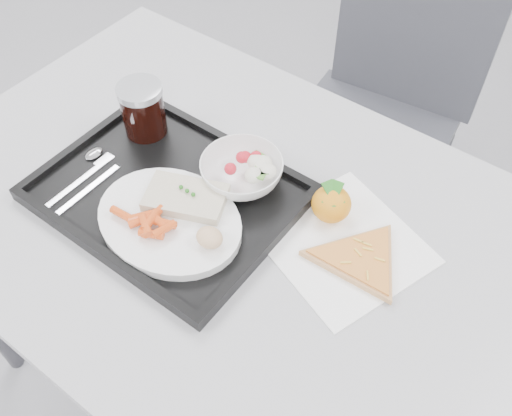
{
  "coord_description": "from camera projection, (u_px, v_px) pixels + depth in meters",
  "views": [
    {
      "loc": [
        0.43,
        -0.19,
        1.55
      ],
      "look_at": [
        0.05,
        0.33,
        0.77
      ],
      "focal_mm": 40.0,
      "sensor_mm": 36.0,
      "label": 1
    }
  ],
  "objects": [
    {
      "name": "carrot_pile",
      "position": [
        149.0,
        222.0,
        0.96
      ],
      "size": [
        0.12,
        0.07,
        0.02
      ],
      "color": "#DA4C18",
      "rests_on": "dinner_plate"
    },
    {
      "name": "pizza_slice",
      "position": [
        360.0,
        259.0,
        0.95
      ],
      "size": [
        0.28,
        0.28,
        0.02
      ],
      "color": "tan",
      "rests_on": "napkin"
    },
    {
      "name": "table",
      "position": [
        228.0,
        234.0,
        1.08
      ],
      "size": [
        1.2,
        0.8,
        0.75
      ],
      "color": "#AAAAAC",
      "rests_on": "ground"
    },
    {
      "name": "salad_contents",
      "position": [
        257.0,
        166.0,
        1.04
      ],
      "size": [
        0.09,
        0.08,
        0.03
      ],
      "color": "red",
      "rests_on": "salad_bowl"
    },
    {
      "name": "salad_bowl",
      "position": [
        242.0,
        171.0,
        1.04
      ],
      "size": [
        0.15,
        0.15,
        0.05
      ],
      "color": "white",
      "rests_on": "tray"
    },
    {
      "name": "cola_glass",
      "position": [
        143.0,
        109.0,
        1.1
      ],
      "size": [
        0.09,
        0.09,
        0.11
      ],
      "color": "black",
      "rests_on": "tray"
    },
    {
      "name": "chair",
      "position": [
        384.0,
        99.0,
        1.56
      ],
      "size": [
        0.47,
        0.47,
        0.93
      ],
      "color": "#3C3D44",
      "rests_on": "ground"
    },
    {
      "name": "cutlery",
      "position": [
        88.0,
        173.0,
        1.07
      ],
      "size": [
        0.08,
        0.17,
        0.01
      ],
      "color": "silver",
      "rests_on": "tray"
    },
    {
      "name": "dinner_plate",
      "position": [
        170.0,
        221.0,
        0.99
      ],
      "size": [
        0.27,
        0.27,
        0.02
      ],
      "color": "white",
      "rests_on": "tray"
    },
    {
      "name": "fish_fillet",
      "position": [
        186.0,
        197.0,
        1.0
      ],
      "size": [
        0.16,
        0.13,
        0.03
      ],
      "color": "beige",
      "rests_on": "dinner_plate"
    },
    {
      "name": "tangerine",
      "position": [
        331.0,
        204.0,
        1.0
      ],
      "size": [
        0.09,
        0.09,
        0.07
      ],
      "color": "#FF9E04",
      "rests_on": "napkin"
    },
    {
      "name": "bread_roll",
      "position": [
        209.0,
        237.0,
        0.93
      ],
      "size": [
        0.05,
        0.04,
        0.03
      ],
      "color": "beige",
      "rests_on": "dinner_plate"
    },
    {
      "name": "napkin",
      "position": [
        343.0,
        244.0,
        0.98
      ],
      "size": [
        0.32,
        0.31,
        0.0
      ],
      "color": "white",
      "rests_on": "table"
    },
    {
      "name": "tray",
      "position": [
        168.0,
        194.0,
        1.05
      ],
      "size": [
        0.45,
        0.35,
        0.03
      ],
      "color": "black",
      "rests_on": "table"
    }
  ]
}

